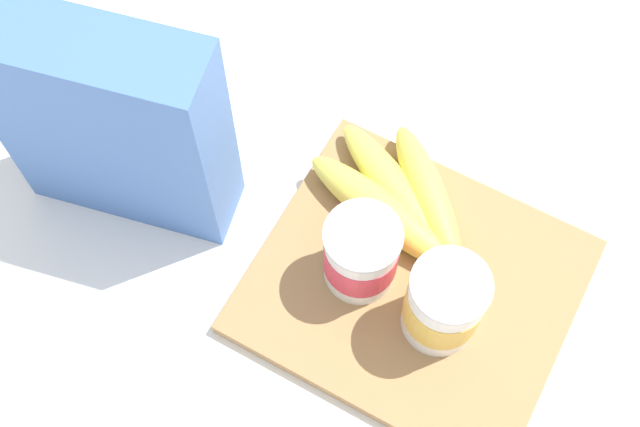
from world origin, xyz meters
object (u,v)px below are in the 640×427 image
cutting_board (413,286)px  banana_bunch (402,201)px  yogurt_cup_front (444,304)px  yogurt_cup_back (361,254)px  cereal_box (114,127)px

cutting_board → banana_bunch: 0.08m
yogurt_cup_front → yogurt_cup_back: 0.09m
yogurt_cup_back → yogurt_cup_front: bearing=174.0°
cereal_box → yogurt_cup_front: bearing=169.9°
cutting_board → yogurt_cup_front: bearing=145.9°
banana_bunch → cereal_box: bearing=22.3°
cereal_box → banana_bunch: size_ratio=1.27×
cutting_board → cereal_box: bearing=7.2°
cereal_box → yogurt_cup_back: size_ratio=2.81×
yogurt_cup_back → banana_bunch: size_ratio=0.45×
cutting_board → yogurt_cup_front: (-0.04, 0.02, 0.06)m
cereal_box → yogurt_cup_front: 0.33m
banana_bunch → cutting_board: bearing=125.9°
yogurt_cup_back → banana_bunch: 0.08m
cereal_box → yogurt_cup_back: cereal_box is taller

